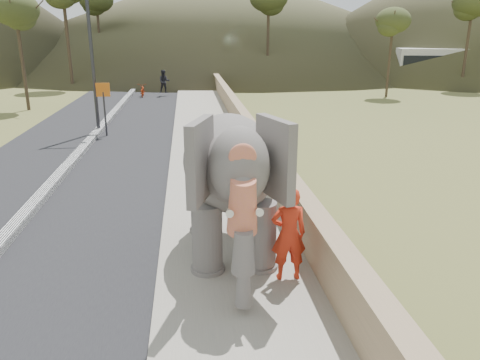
# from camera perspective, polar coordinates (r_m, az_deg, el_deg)

# --- Properties ---
(ground) EXTENTS (160.00, 160.00, 0.00)m
(ground) POSITION_cam_1_polar(r_m,az_deg,el_deg) (7.61, 1.03, -19.27)
(ground) COLOR olive
(ground) RESTS_ON ground
(road) EXTENTS (7.00, 120.00, 0.03)m
(road) POSITION_cam_1_polar(r_m,az_deg,el_deg) (17.18, -20.30, 1.18)
(road) COLOR black
(road) RESTS_ON ground
(median) EXTENTS (0.35, 120.00, 0.22)m
(median) POSITION_cam_1_polar(r_m,az_deg,el_deg) (17.16, -20.33, 1.48)
(median) COLOR black
(median) RESTS_ON ground
(walkway) EXTENTS (3.00, 120.00, 0.15)m
(walkway) POSITION_cam_1_polar(r_m,az_deg,el_deg) (16.67, -3.41, 2.00)
(walkway) COLOR #9E9687
(walkway) RESTS_ON ground
(parapet) EXTENTS (0.30, 120.00, 1.10)m
(parapet) POSITION_cam_1_polar(r_m,az_deg,el_deg) (16.71, 2.23, 3.74)
(parapet) COLOR tan
(parapet) RESTS_ON ground
(lamppost) EXTENTS (1.76, 0.36, 8.00)m
(lamppost) POSITION_cam_1_polar(r_m,az_deg,el_deg) (22.65, -17.14, 17.71)
(lamppost) COLOR #302F34
(lamppost) RESTS_ON ground
(signboard) EXTENTS (0.60, 0.08, 2.40)m
(signboard) POSITION_cam_1_polar(r_m,az_deg,el_deg) (21.96, -16.27, 9.33)
(signboard) COLOR #2D2D33
(signboard) RESTS_ON ground
(distant_car) EXTENTS (4.37, 2.08, 1.44)m
(distant_car) POSITION_cam_1_polar(r_m,az_deg,el_deg) (47.61, 20.20, 12.00)
(distant_car) COLOR silver
(distant_car) RESTS_ON ground
(bus_white) EXTENTS (11.28, 4.91, 3.10)m
(bus_white) POSITION_cam_1_polar(r_m,az_deg,el_deg) (47.36, 25.27, 12.41)
(bus_white) COLOR silver
(bus_white) RESTS_ON ground
(hill_far) EXTENTS (80.00, 80.00, 14.00)m
(hill_far) POSITION_cam_1_polar(r_m,az_deg,el_deg) (76.29, -2.19, 19.51)
(hill_far) COLOR brown
(hill_far) RESTS_ON ground
(elephant_and_man) EXTENTS (2.32, 4.16, 3.02)m
(elephant_and_man) POSITION_cam_1_polar(r_m,az_deg,el_deg) (9.55, -1.15, -0.18)
(elephant_and_man) COLOR slate
(elephant_and_man) RESTS_ON ground
(motorcyclist) EXTENTS (2.33, 1.86, 1.91)m
(motorcyclist) POSITION_cam_1_polar(r_m,az_deg,el_deg) (35.25, -10.70, 11.15)
(motorcyclist) COLOR maroon
(motorcyclist) RESTS_ON ground
(trees) EXTENTS (46.81, 44.02, 9.37)m
(trees) POSITION_cam_1_polar(r_m,az_deg,el_deg) (37.41, -2.87, 16.90)
(trees) COLOR #473828
(trees) RESTS_ON ground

